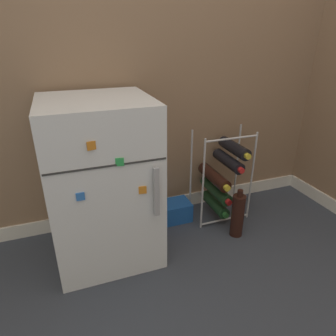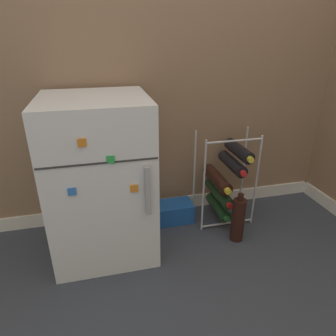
{
  "view_description": "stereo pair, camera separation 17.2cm",
  "coord_description": "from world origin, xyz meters",
  "px_view_note": "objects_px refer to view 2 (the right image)",
  "views": [
    {
      "loc": [
        -0.66,
        -1.07,
        1.14
      ],
      "look_at": [
        -0.12,
        0.4,
        0.43
      ],
      "focal_mm": 32.0,
      "sensor_mm": 36.0,
      "label": 1
    },
    {
      "loc": [
        -0.49,
        -1.12,
        1.14
      ],
      "look_at": [
        -0.12,
        0.4,
        0.43
      ],
      "focal_mm": 32.0,
      "sensor_mm": 36.0,
      "label": 2
    }
  ],
  "objects_px": {
    "wine_rack": "(225,180)",
    "soda_box": "(171,212)",
    "loose_bottle_floor": "(238,219)",
    "mini_fridge": "(101,178)"
  },
  "relations": [
    {
      "from": "wine_rack",
      "to": "soda_box",
      "type": "distance_m",
      "value": 0.41
    },
    {
      "from": "soda_box",
      "to": "loose_bottle_floor",
      "type": "xyz_separation_m",
      "value": [
        0.33,
        -0.29,
        0.08
      ]
    },
    {
      "from": "loose_bottle_floor",
      "to": "soda_box",
      "type": "bearing_deg",
      "value": 139.26
    },
    {
      "from": "wine_rack",
      "to": "soda_box",
      "type": "xyz_separation_m",
      "value": [
        -0.33,
        0.06,
        -0.23
      ]
    },
    {
      "from": "wine_rack",
      "to": "loose_bottle_floor",
      "type": "bearing_deg",
      "value": -89.93
    },
    {
      "from": "soda_box",
      "to": "loose_bottle_floor",
      "type": "distance_m",
      "value": 0.45
    },
    {
      "from": "mini_fridge",
      "to": "loose_bottle_floor",
      "type": "relative_size",
      "value": 2.78
    },
    {
      "from": "wine_rack",
      "to": "soda_box",
      "type": "bearing_deg",
      "value": 169.44
    },
    {
      "from": "mini_fridge",
      "to": "wine_rack",
      "type": "xyz_separation_m",
      "value": [
        0.76,
        0.09,
        -0.14
      ]
    },
    {
      "from": "mini_fridge",
      "to": "wine_rack",
      "type": "distance_m",
      "value": 0.78
    }
  ]
}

